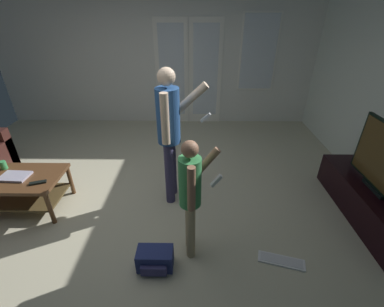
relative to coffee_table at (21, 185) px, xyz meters
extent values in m
cube|color=#BCB698|center=(1.30, 0.08, -0.34)|extent=(6.26, 5.53, 0.02)
cube|color=silver|center=(1.30, 2.82, 1.07)|extent=(6.26, 0.06, 2.79)
cube|color=white|center=(1.59, 2.78, 0.67)|extent=(0.64, 0.02, 2.04)
cube|color=silver|center=(1.59, 2.76, 0.72)|extent=(0.48, 0.01, 1.74)
cube|color=white|center=(2.25, 2.78, 0.67)|extent=(0.64, 0.02, 2.04)
cube|color=silver|center=(2.25, 2.76, 0.72)|extent=(0.48, 0.01, 1.74)
cube|color=white|center=(3.25, 2.78, 1.07)|extent=(0.70, 0.02, 1.40)
cube|color=silver|center=(3.25, 2.76, 1.07)|extent=(0.64, 0.01, 1.34)
cube|color=brown|center=(0.00, 0.00, 0.10)|extent=(0.97, 0.61, 0.04)
cube|color=brown|center=(0.00, 0.00, -0.17)|extent=(0.89, 0.53, 0.02)
cylinder|color=brown|center=(0.45, -0.27, -0.12)|extent=(0.05, 0.05, 0.41)
cylinder|color=brown|center=(-0.45, 0.27, -0.12)|extent=(0.05, 0.05, 0.41)
cylinder|color=brown|center=(0.45, 0.27, -0.12)|extent=(0.05, 0.05, 0.41)
cube|color=black|center=(4.05, -0.12, -0.13)|extent=(0.44, 1.59, 0.39)
cube|color=black|center=(4.05, -0.12, 0.08)|extent=(0.08, 0.34, 0.04)
cylinder|color=#3C375D|center=(1.75, 0.13, 0.07)|extent=(0.11, 0.11, 0.80)
cylinder|color=#3C375D|center=(1.77, 0.31, 0.07)|extent=(0.11, 0.11, 0.80)
cylinder|color=#295391|center=(1.76, 0.22, 0.79)|extent=(0.26, 0.26, 0.63)
sphere|color=beige|center=(1.76, 0.22, 1.22)|extent=(0.19, 0.19, 0.19)
cylinder|color=beige|center=(1.75, 0.05, 0.82)|extent=(0.09, 0.09, 0.56)
cylinder|color=beige|center=(1.98, 0.38, 0.91)|extent=(0.47, 0.13, 0.45)
cube|color=white|center=(2.18, 0.36, 0.72)|extent=(0.13, 0.05, 0.12)
cylinder|color=tan|center=(2.02, -0.70, -0.02)|extent=(0.08, 0.08, 0.61)
cylinder|color=tan|center=(2.01, -0.56, -0.02)|extent=(0.08, 0.08, 0.61)
cylinder|color=#3C9651|center=(2.02, -0.63, 0.52)|extent=(0.20, 0.20, 0.48)
sphere|color=#95694E|center=(2.02, -0.63, 0.84)|extent=(0.15, 0.15, 0.15)
cylinder|color=#95694E|center=(2.03, -0.76, 0.55)|extent=(0.07, 0.07, 0.42)
cylinder|color=#95694E|center=(2.13, -0.48, 0.59)|extent=(0.32, 0.10, 0.38)
cube|color=white|center=(2.26, -0.47, 0.42)|extent=(0.11, 0.05, 0.13)
cube|color=navy|center=(1.69, -0.82, -0.22)|extent=(0.34, 0.19, 0.21)
cube|color=#3C3A6C|center=(1.69, -0.94, -0.25)|extent=(0.23, 0.04, 0.10)
cube|color=white|center=(2.90, -0.76, -0.32)|extent=(0.46, 0.24, 0.02)
cube|color=silver|center=(2.90, -0.76, -0.31)|extent=(0.41, 0.20, 0.00)
cube|color=#AEAAC0|center=(-0.02, -0.01, 0.13)|extent=(0.32, 0.23, 0.03)
cylinder|color=#3A9451|center=(-0.25, 0.16, 0.17)|extent=(0.07, 0.07, 0.10)
cube|color=black|center=(0.31, -0.13, 0.13)|extent=(0.18, 0.10, 0.02)
camera|label=1|loc=(2.06, -2.43, 1.83)|focal=24.13mm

